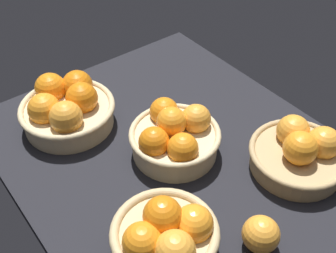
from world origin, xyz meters
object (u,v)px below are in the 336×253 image
Objects in this scene: basket_near_left at (67,108)px; basket_near_right at (166,237)px; loose_orange_front_gap at (261,234)px; basket_center at (175,136)px; basket_far_right at (300,152)px.

basket_near_left is 44.89cm from basket_near_right.
basket_near_left is at bearing -167.37° from loose_orange_front_gap.
basket_near_right is at bearing -3.77° from basket_near_left.
basket_center is at bearing 174.35° from loose_orange_front_gap.
basket_center is 2.93× the size of loose_orange_front_gap.
basket_center is 30.11cm from loose_orange_front_gap.
basket_near_right is (20.30, -18.11, 0.25)cm from basket_center.
basket_near_left is 3.27× the size of loose_orange_front_gap.
basket_center is at bearing 138.27° from basket_near_right.
basket_center is 28.29cm from basket_far_right.
basket_near_right reaches higher than loose_orange_front_gap.
basket_near_left reaches higher than loose_orange_front_gap.
loose_orange_front_gap is at bearing 57.54° from basket_near_right.
basket_near_left is (-24.49, -15.15, 0.00)cm from basket_center.
basket_far_right is (45.10, 34.52, -0.72)cm from basket_near_left.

